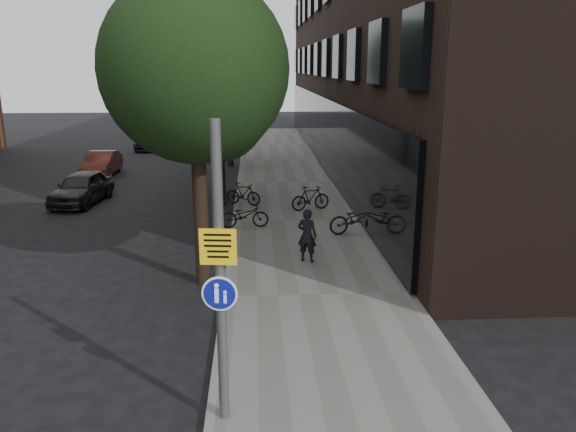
{
  "coord_description": "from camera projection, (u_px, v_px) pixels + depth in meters",
  "views": [
    {
      "loc": [
        -1.26,
        -9.0,
        5.36
      ],
      "look_at": [
        -0.5,
        3.53,
        2.0
      ],
      "focal_mm": 35.0,
      "sensor_mm": 36.0,
      "label": 1
    }
  ],
  "objects": [
    {
      "name": "parked_car_far",
      "position": [
        150.0,
        140.0,
        37.34
      ],
      "size": [
        1.67,
        4.04,
        1.17
      ],
      "primitive_type": "imported",
      "rotation": [
        0.0,
        0.0,
        -0.01
      ],
      "color": "black",
      "rests_on": "ground"
    },
    {
      "name": "street_tree_mid",
      "position": [
        220.0,
        73.0,
        21.34
      ],
      "size": [
        5.0,
        5.0,
        7.8
      ],
      "color": "black",
      "rests_on": "ground"
    },
    {
      "name": "parked_bike_curb_far",
      "position": [
        243.0,
        194.0,
        21.77
      ],
      "size": [
        1.5,
        1.02,
        0.88
      ],
      "primitive_type": "imported",
      "rotation": [
        0.0,
        0.0,
        1.11
      ],
      "color": "black",
      "rests_on": "sidewalk"
    },
    {
      "name": "parked_bike_facade_far",
      "position": [
        310.0,
        198.0,
        21.0
      ],
      "size": [
        1.59,
        0.91,
        0.92
      ],
      "primitive_type": "imported",
      "rotation": [
        0.0,
        0.0,
        1.9
      ],
      "color": "black",
      "rests_on": "sidewalk"
    },
    {
      "name": "ground",
      "position": [
        327.0,
        373.0,
        10.13
      ],
      "size": [
        120.0,
        120.0,
        0.0
      ],
      "primitive_type": "plane",
      "color": "black",
      "rests_on": "ground"
    },
    {
      "name": "parked_bike_curb_near",
      "position": [
        245.0,
        215.0,
        18.73
      ],
      "size": [
        1.62,
        0.63,
        0.84
      ],
      "primitive_type": "imported",
      "rotation": [
        0.0,
        0.0,
        1.62
      ],
      "color": "black",
      "rests_on": "sidewalk"
    },
    {
      "name": "sidewalk",
      "position": [
        298.0,
        221.0,
        19.78
      ],
      "size": [
        4.5,
        60.0,
        0.12
      ],
      "primitive_type": "cube",
      "color": "slate",
      "rests_on": "ground"
    },
    {
      "name": "pedestrian",
      "position": [
        307.0,
        235.0,
        15.39
      ],
      "size": [
        0.64,
        0.54,
        1.5
      ],
      "primitive_type": "imported",
      "rotation": [
        0.0,
        0.0,
        2.74
      ],
      "color": "black",
      "rests_on": "sidewalk"
    },
    {
      "name": "street_tree_far",
      "position": [
        229.0,
        71.0,
        30.01
      ],
      "size": [
        5.0,
        5.0,
        7.8
      ],
      "color": "black",
      "rests_on": "ground"
    },
    {
      "name": "signpost",
      "position": [
        220.0,
        277.0,
        8.08
      ],
      "size": [
        0.53,
        0.15,
        4.56
      ],
      "rotation": [
        0.0,
        0.0,
        -0.11
      ],
      "color": "#595B5E",
      "rests_on": "sidewalk"
    },
    {
      "name": "parked_bike_facade_near",
      "position": [
        357.0,
        219.0,
        18.05
      ],
      "size": [
        1.93,
        1.0,
        0.97
      ],
      "primitive_type": "imported",
      "rotation": [
        0.0,
        0.0,
        1.77
      ],
      "color": "black",
      "rests_on": "sidewalk"
    },
    {
      "name": "curb_edge",
      "position": [
        234.0,
        222.0,
        19.64
      ],
      "size": [
        0.15,
        60.0,
        0.13
      ],
      "primitive_type": "cube",
      "color": "slate",
      "rests_on": "ground"
    },
    {
      "name": "parked_car_near",
      "position": [
        82.0,
        188.0,
        22.51
      ],
      "size": [
        2.03,
        3.95,
        1.29
      ],
      "primitive_type": "imported",
      "rotation": [
        0.0,
        0.0,
        -0.14
      ],
      "color": "black",
      "rests_on": "ground"
    },
    {
      "name": "parked_car_mid",
      "position": [
        102.0,
        164.0,
        28.13
      ],
      "size": [
        1.3,
        3.71,
        1.22
      ],
      "primitive_type": "imported",
      "rotation": [
        0.0,
        0.0,
        -0.0
      ],
      "color": "#512017",
      "rests_on": "ground"
    },
    {
      "name": "street_tree_near",
      "position": [
        199.0,
        77.0,
        13.14
      ],
      "size": [
        4.4,
        4.4,
        7.5
      ],
      "color": "black",
      "rests_on": "ground"
    }
  ]
}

